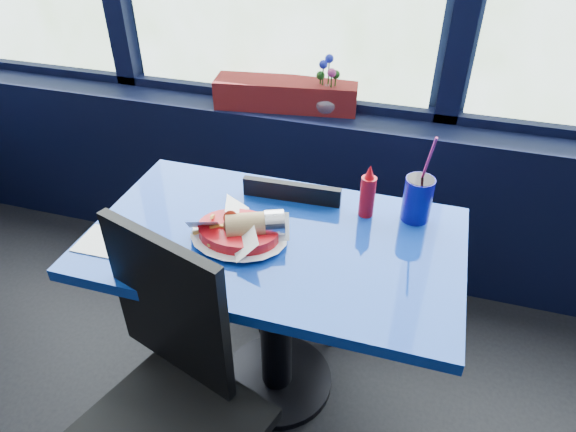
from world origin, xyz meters
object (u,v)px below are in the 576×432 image
object	(u,v)px
near_table	(275,279)
planter_box	(286,94)
chair_near_front	(170,384)
chair_near_back	(300,243)
flower_vase	(327,96)
ketchup_bottle	(368,193)
soda_cup	(418,198)
food_basket	(240,231)

from	to	relation	value
near_table	planter_box	size ratio (longest dim) A/B	1.87
chair_near_front	chair_near_back	world-z (taller)	chair_near_front
chair_near_back	flower_vase	world-z (taller)	flower_vase
ketchup_bottle	soda_cup	world-z (taller)	soda_cup
near_table	flower_vase	distance (m)	0.93
near_table	chair_near_back	distance (m)	0.34
near_table	flower_vase	bearing A→B (deg)	92.55
chair_near_back	soda_cup	size ratio (longest dim) A/B	2.51
near_table	ketchup_bottle	size ratio (longest dim) A/B	6.23
chair_near_front	flower_vase	distance (m)	1.40
flower_vase	chair_near_back	bearing A→B (deg)	-86.34
ketchup_bottle	soda_cup	xyz separation A→B (m)	(0.16, 0.03, -0.00)
soda_cup	planter_box	bearing A→B (deg)	135.51
flower_vase	food_basket	distance (m)	0.92
planter_box	flower_vase	distance (m)	0.19
chair_near_front	planter_box	size ratio (longest dim) A/B	1.53
chair_near_front	flower_vase	xyz separation A→B (m)	(0.11, 1.36, 0.32)
chair_near_front	ketchup_bottle	world-z (taller)	chair_near_front
chair_near_back	flower_vase	size ratio (longest dim) A/B	3.15
planter_box	food_basket	size ratio (longest dim) A/B	2.22
planter_box	soda_cup	distance (m)	0.91
chair_near_front	ketchup_bottle	size ratio (longest dim) A/B	5.09
near_table	chair_near_back	world-z (taller)	chair_near_back
chair_near_front	near_table	bearing A→B (deg)	91.42
chair_near_front	planter_box	distance (m)	1.40
flower_vase	ketchup_bottle	xyz separation A→B (m)	(0.30, -0.66, -0.04)
chair_near_back	food_basket	xyz separation A→B (m)	(-0.09, -0.37, 0.32)
food_basket	flower_vase	bearing A→B (deg)	88.13
food_basket	ketchup_bottle	size ratio (longest dim) A/B	1.50
soda_cup	chair_near_front	bearing A→B (deg)	-128.15
flower_vase	soda_cup	xyz separation A→B (m)	(0.46, -0.63, -0.05)
planter_box	ketchup_bottle	bearing A→B (deg)	-62.03
ketchup_bottle	near_table	bearing A→B (deg)	-140.79
planter_box	ketchup_bottle	distance (m)	0.83
near_table	chair_near_front	bearing A→B (deg)	-106.85
ketchup_bottle	flower_vase	bearing A→B (deg)	114.35
flower_vase	ketchup_bottle	size ratio (longest dim) A/B	1.35
near_table	ketchup_bottle	bearing A→B (deg)	39.21
near_table	ketchup_bottle	world-z (taller)	ketchup_bottle
near_table	ketchup_bottle	xyz separation A→B (m)	(0.26, 0.21, 0.27)
chair_near_front	flower_vase	size ratio (longest dim) A/B	3.78
chair_near_front	food_basket	size ratio (longest dim) A/B	3.39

